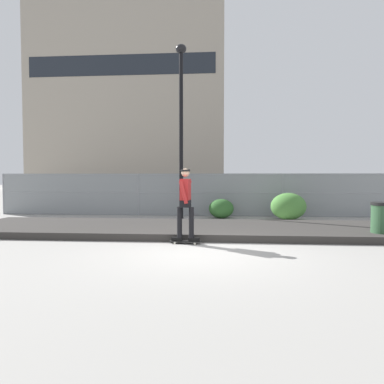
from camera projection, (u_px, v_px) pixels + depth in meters
ground_plane at (200, 253)px, 7.91m from camera, size 120.00×120.00×0.00m
gravel_berm at (205, 229)px, 10.79m from camera, size 14.87×3.41×0.20m
skateboard at (185, 241)px, 8.95m from camera, size 0.82×0.28×0.07m
skater at (185, 200)px, 8.90m from camera, size 0.73×0.60×1.85m
chain_fence at (209, 195)px, 15.22m from camera, size 18.88×0.06×1.85m
street_lamp at (181, 111)px, 14.15m from camera, size 0.44×0.44×7.03m
parked_car_near at (124, 194)px, 17.94m from camera, size 4.44×2.04×1.66m
library_building at (135, 102)px, 49.89m from camera, size 25.24×14.31×24.72m
shrub_left at (221, 209)px, 14.44m from camera, size 1.03×0.84×0.79m
shrub_center at (288, 206)px, 13.85m from camera, size 1.39×1.14×1.07m
trash_bin at (382, 221)px, 9.39m from camera, size 0.59×0.59×1.03m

